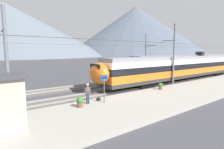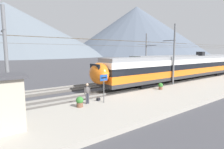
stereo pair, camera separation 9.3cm
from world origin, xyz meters
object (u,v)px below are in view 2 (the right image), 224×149
object	(u,v)px
catenary_mast_far_side	(147,54)
potted_plant_platform_edge	(161,86)
catenary_mast_west	(6,60)
platform_sign	(104,82)
handbag_beside_passenger	(98,99)
catenary_mast_mid	(173,54)
train_far_track	(185,63)
passenger_walking	(87,92)
train_near_platform	(184,67)
potted_plant_by_shelter	(80,101)

from	to	relation	value
catenary_mast_far_side	potted_plant_platform_edge	distance (m)	13.26
catenary_mast_far_side	potted_plant_platform_edge	bearing A→B (deg)	-130.18
catenary_mast_west	catenary_mast_far_side	bearing A→B (deg)	19.91
catenary_mast_far_side	potted_plant_platform_edge	size ratio (longest dim) A/B	65.17
catenary_mast_west	platform_sign	xyz separation A→B (m)	(6.63, -2.02, -1.96)
handbag_beside_passenger	catenary_mast_mid	bearing A→B (deg)	5.81
catenary_mast_west	catenary_mast_far_side	size ratio (longest dim) A/B	1.00
train_far_track	passenger_walking	distance (m)	27.92
train_far_track	handbag_beside_passenger	size ratio (longest dim) A/B	87.37
catenary_mast_west	catenary_mast_mid	bearing A→B (deg)	-0.02
handbag_beside_passenger	potted_plant_platform_edge	size ratio (longest dim) A/B	0.47
passenger_walking	catenary_mast_mid	bearing A→B (deg)	6.32
train_far_track	platform_sign	bearing A→B (deg)	-161.98
passenger_walking	handbag_beside_passenger	size ratio (longest dim) A/B	4.73
train_near_platform	train_far_track	world-z (taller)	same
train_far_track	handbag_beside_passenger	world-z (taller)	train_far_track
train_near_platform	catenary_mast_far_side	bearing A→B (deg)	98.99
train_near_platform	passenger_walking	world-z (taller)	train_near_platform
train_near_platform	potted_plant_by_shelter	xyz separation A→B (m)	(-19.50, -3.49, -1.47)
catenary_mast_west	handbag_beside_passenger	distance (m)	7.56
catenary_mast_far_side	potted_plant_by_shelter	size ratio (longest dim) A/B	60.29
handbag_beside_passenger	potted_plant_platform_edge	world-z (taller)	potted_plant_platform_edge
catenary_mast_mid	potted_plant_by_shelter	size ratio (longest dim) A/B	60.29
catenary_mast_west	passenger_walking	distance (m)	6.21
train_near_platform	train_far_track	xyz separation A→B (m)	(8.19, 4.73, -0.00)
catenary_mast_far_side	handbag_beside_passenger	size ratio (longest dim) A/B	137.75
catenary_mast_far_side	catenary_mast_mid	bearing A→B (deg)	-115.93
catenary_mast_mid	catenary_mast_far_side	world-z (taller)	catenary_mast_mid
handbag_beside_passenger	passenger_walking	bearing A→B (deg)	-168.54
passenger_walking	potted_plant_platform_edge	size ratio (longest dim) A/B	2.24
train_far_track	catenary_mast_west	distance (m)	32.82
catenary_mast_west	potted_plant_platform_edge	bearing A→B (deg)	-5.90
platform_sign	handbag_beside_passenger	size ratio (longest dim) A/B	6.56
train_far_track	catenary_mast_west	bearing A→B (deg)	-168.94
train_near_platform	catenary_mast_west	size ratio (longest dim) A/B	0.66
potted_plant_platform_edge	potted_plant_by_shelter	bearing A→B (deg)	-177.60
catenary_mast_mid	platform_sign	size ratio (longest dim) A/B	21.00
train_near_platform	potted_plant_platform_edge	size ratio (longest dim) A/B	43.14
train_far_track	potted_plant_platform_edge	world-z (taller)	train_far_track
train_far_track	platform_sign	size ratio (longest dim) A/B	13.32
catenary_mast_west	potted_plant_platform_edge	xyz separation A→B (m)	(14.62, -1.51, -3.27)
platform_sign	catenary_mast_west	bearing A→B (deg)	163.05
platform_sign	catenary_mast_far_side	bearing A→B (deg)	32.38
handbag_beside_passenger	potted_plant_by_shelter	world-z (taller)	potted_plant_by_shelter
platform_sign	potted_plant_by_shelter	xyz separation A→B (m)	(-2.16, 0.08, -1.27)
catenary_mast_mid	passenger_walking	size ratio (longest dim) A/B	29.15
passenger_walking	catenary_mast_far_side	bearing A→B (deg)	29.19
catenary_mast_mid	platform_sign	distance (m)	12.59
train_far_track	potted_plant_by_shelter	distance (m)	28.92
platform_sign	passenger_walking	bearing A→B (deg)	157.72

